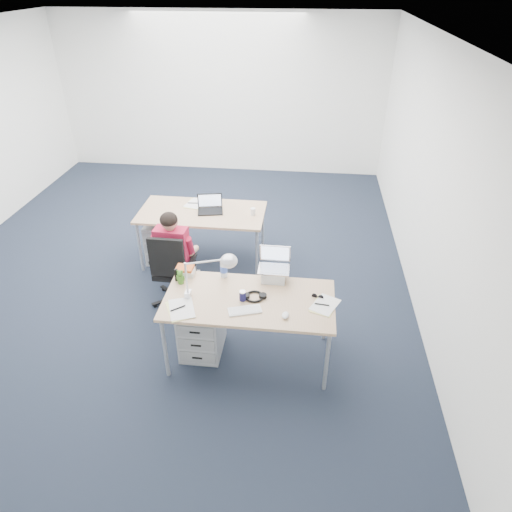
% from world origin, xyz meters
% --- Properties ---
extents(floor, '(7.00, 7.00, 0.00)m').
position_xyz_m(floor, '(0.00, 0.00, 0.00)').
color(floor, '#19202D').
rests_on(floor, ground).
extents(room, '(6.02, 7.02, 2.80)m').
position_xyz_m(room, '(0.00, 0.00, 1.71)').
color(room, white).
rests_on(room, ground).
extents(desk_near, '(1.60, 0.80, 0.73)m').
position_xyz_m(desk_near, '(1.20, -1.58, 0.68)').
color(desk_near, tan).
rests_on(desk_near, ground).
extents(desk_far, '(1.60, 0.80, 0.73)m').
position_xyz_m(desk_far, '(0.36, 0.16, 0.68)').
color(desk_far, tan).
rests_on(desk_far, ground).
extents(office_chair, '(0.61, 0.61, 0.96)m').
position_xyz_m(office_chair, '(0.22, -0.78, 0.27)').
color(office_chair, black).
rests_on(office_chair, ground).
extents(seated_person, '(0.37, 0.64, 1.15)m').
position_xyz_m(seated_person, '(0.23, -0.62, 0.58)').
color(seated_person, '#B41939').
rests_on(seated_person, ground).
extents(drawer_pedestal_near, '(0.40, 0.50, 0.55)m').
position_xyz_m(drawer_pedestal_near, '(0.71, -1.53, 0.28)').
color(drawer_pedestal_near, '#AFB2B5').
rests_on(drawer_pedestal_near, ground).
extents(drawer_pedestal_far, '(0.40, 0.50, 0.55)m').
position_xyz_m(drawer_pedestal_far, '(-0.18, 0.15, 0.28)').
color(drawer_pedestal_far, '#AFB2B5').
rests_on(drawer_pedestal_far, ground).
extents(silver_laptop, '(0.31, 0.24, 0.32)m').
position_xyz_m(silver_laptop, '(1.40, -1.23, 0.89)').
color(silver_laptop, silver).
rests_on(silver_laptop, desk_near).
extents(wireless_keyboard, '(0.32, 0.21, 0.01)m').
position_xyz_m(wireless_keyboard, '(1.18, -1.76, 0.74)').
color(wireless_keyboard, white).
rests_on(wireless_keyboard, desk_near).
extents(computer_mouse, '(0.07, 0.11, 0.04)m').
position_xyz_m(computer_mouse, '(1.55, -1.80, 0.75)').
color(computer_mouse, white).
rests_on(computer_mouse, desk_near).
extents(headphones, '(0.26, 0.21, 0.04)m').
position_xyz_m(headphones, '(1.24, -1.55, 0.75)').
color(headphones, black).
rests_on(headphones, desk_near).
extents(can_koozie, '(0.07, 0.07, 0.10)m').
position_xyz_m(can_koozie, '(1.14, -1.60, 0.78)').
color(can_koozie, '#161541').
rests_on(can_koozie, desk_near).
extents(water_bottle, '(0.07, 0.07, 0.23)m').
position_xyz_m(water_bottle, '(0.90, -1.24, 0.85)').
color(water_bottle, silver).
rests_on(water_bottle, desk_near).
extents(bear_figurine, '(0.10, 0.08, 0.15)m').
position_xyz_m(bear_figurine, '(0.50, -1.40, 0.81)').
color(bear_figurine, '#26681B').
rests_on(bear_figurine, desk_near).
extents(book_stack, '(0.19, 0.15, 0.08)m').
position_xyz_m(book_stack, '(0.50, -1.25, 0.77)').
color(book_stack, silver).
rests_on(book_stack, desk_near).
extents(cordless_phone, '(0.04, 0.03, 0.13)m').
position_xyz_m(cordless_phone, '(0.45, -1.36, 0.80)').
color(cordless_phone, black).
rests_on(cordless_phone, desk_near).
extents(papers_left, '(0.32, 0.37, 0.01)m').
position_xyz_m(papers_left, '(0.60, -1.81, 0.74)').
color(papers_left, '#EDE989').
rests_on(papers_left, desk_near).
extents(papers_right, '(0.30, 0.34, 0.01)m').
position_xyz_m(papers_right, '(1.89, -1.60, 0.73)').
color(papers_right, '#EDE989').
rests_on(papers_right, desk_near).
extents(sunglasses, '(0.12, 0.08, 0.03)m').
position_xyz_m(sunglasses, '(1.83, -1.49, 0.74)').
color(sunglasses, black).
rests_on(sunglasses, desk_near).
extents(desk_lamp, '(0.48, 0.29, 0.52)m').
position_xyz_m(desk_lamp, '(0.78, -1.61, 0.99)').
color(desk_lamp, silver).
rests_on(desk_lamp, desk_near).
extents(dark_laptop, '(0.37, 0.36, 0.23)m').
position_xyz_m(dark_laptop, '(0.47, 0.16, 0.84)').
color(dark_laptop, black).
rests_on(dark_laptop, desk_far).
extents(far_cup, '(0.07, 0.07, 0.09)m').
position_xyz_m(far_cup, '(1.02, 0.14, 0.77)').
color(far_cup, white).
rests_on(far_cup, desk_far).
extents(far_papers, '(0.27, 0.34, 0.01)m').
position_xyz_m(far_papers, '(0.22, 0.36, 0.73)').
color(far_papers, white).
rests_on(far_papers, desk_far).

